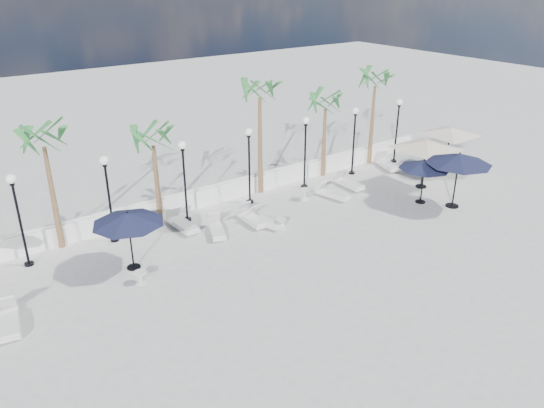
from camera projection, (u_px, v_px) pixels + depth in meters
ground at (337, 254)px, 21.78m from camera, size 100.00×100.00×0.00m
balustrade at (239, 188)px, 27.15m from camera, size 26.00×0.30×1.01m
lamppost_0 at (17, 208)px, 19.97m from camera, size 0.36×0.36×3.84m
lamppost_1 at (108, 187)px, 21.85m from camera, size 0.36×0.36×3.84m
lamppost_2 at (184, 170)px, 23.72m from camera, size 0.36×0.36×3.84m
lamppost_3 at (249, 155)px, 25.59m from camera, size 0.36×0.36×3.84m
lamppost_4 at (305, 143)px, 27.46m from camera, size 0.36×0.36×3.84m
lamppost_5 at (354, 131)px, 29.33m from camera, size 0.36×0.36×3.84m
lamppost_6 at (398, 122)px, 31.20m from camera, size 0.36×0.36×3.84m
palm_0 at (43, 144)px, 20.54m from camera, size 2.60×2.60×5.50m
palm_1 at (153, 142)px, 23.26m from camera, size 2.60×2.60×4.70m
palm_2 at (260, 95)px, 25.75m from camera, size 2.60×2.60×6.10m
palm_3 at (325, 106)px, 28.53m from camera, size 2.60×2.60×4.90m
palm_4 at (375, 84)px, 30.19m from camera, size 2.60×2.60×5.70m
lounger_0 at (8, 321)px, 17.24m from camera, size 0.92×1.99×0.72m
lounger_1 at (216, 229)px, 23.37m from camera, size 1.20×1.91×0.68m
lounger_2 at (264, 220)px, 24.15m from camera, size 1.20×1.99×0.71m
lounger_3 at (182, 223)px, 23.83m from camera, size 0.78×2.06×0.76m
lounger_4 at (252, 218)px, 24.37m from camera, size 0.72×1.96×0.73m
lounger_5 at (349, 183)px, 28.40m from camera, size 0.71×1.99×0.74m
lounger_6 at (333, 194)px, 27.06m from camera, size 0.99×1.90×0.68m
lounger_7 at (387, 164)px, 31.10m from camera, size 1.27×2.22×0.79m
side_table_0 at (140, 277)px, 19.66m from camera, size 0.49×0.49×0.47m
side_table_1 at (281, 223)px, 23.84m from camera, size 0.47×0.47×0.46m
side_table_2 at (305, 193)px, 26.79m from camera, size 0.58×0.58×0.57m
parasol_navy_left at (128, 218)px, 19.91m from camera, size 2.76×2.76×2.44m
parasol_navy_mid at (425, 165)px, 25.81m from camera, size 2.52×2.52×2.26m
parasol_navy_right at (459, 159)px, 25.15m from camera, size 3.13×3.13×2.81m
parasol_cream_sq_a at (426, 141)px, 27.44m from camera, size 5.61×5.61×2.76m
parasol_cream_sq_b at (451, 128)px, 30.07m from camera, size 5.30×5.30×2.66m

